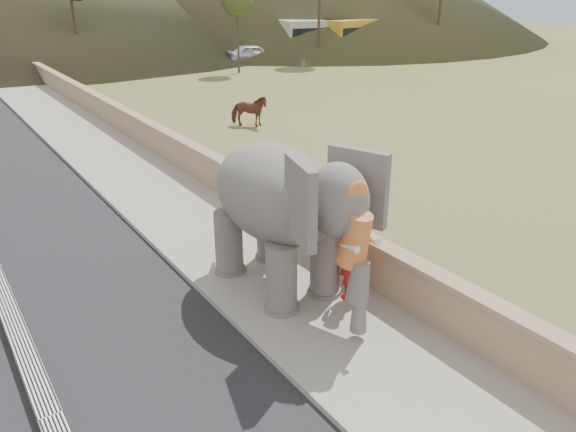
{
  "coord_description": "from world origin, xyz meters",
  "views": [
    {
      "loc": [
        -5.71,
        -6.95,
        6.15
      ],
      "look_at": [
        0.2,
        1.83,
        1.7
      ],
      "focal_mm": 35.0,
      "sensor_mm": 36.0,
      "label": 1
    }
  ],
  "objects": [
    {
      "name": "ground",
      "position": [
        0.0,
        0.0,
        0.0
      ],
      "size": [
        160.0,
        160.0,
        0.0
      ],
      "primitive_type": "plane",
      "color": "olive",
      "rests_on": "ground"
    },
    {
      "name": "elephant_and_man",
      "position": [
        0.02,
        1.99,
        1.73
      ],
      "size": [
        2.49,
        4.48,
        3.18
      ],
      "color": "slate",
      "rests_on": "ground"
    },
    {
      "name": "cow",
      "position": [
        6.88,
        14.92,
        0.71
      ],
      "size": [
        1.79,
        1.63,
        1.41
      ],
      "primitive_type": "imported",
      "rotation": [
        0.0,
        0.0,
        0.91
      ],
      "color": "brown",
      "rests_on": "ground"
    },
    {
      "name": "bus_white",
      "position": [
        26.61,
        32.65,
        1.55
      ],
      "size": [
        11.27,
        4.44,
        3.1
      ],
      "primitive_type": "cube",
      "rotation": [
        0.0,
        0.0,
        1.39
      ],
      "color": "beige",
      "rests_on": "ground"
    },
    {
      "name": "trees",
      "position": [
        2.21,
        25.69,
        3.88
      ],
      "size": [
        47.74,
        42.32,
        8.81
      ],
      "color": "#473828",
      "rests_on": "ground"
    },
    {
      "name": "walkway",
      "position": [
        0.0,
        10.0,
        0.07
      ],
      "size": [
        3.0,
        120.0,
        0.15
      ],
      "primitive_type": "cube",
      "color": "#9E9687",
      "rests_on": "ground"
    },
    {
      "name": "bus_orange",
      "position": [
        29.86,
        31.97,
        1.55
      ],
      "size": [
        11.18,
        3.49,
        3.1
      ],
      "primitive_type": "cube",
      "rotation": [
        0.0,
        0.0,
        1.66
      ],
      "color": "gold",
      "rests_on": "ground"
    },
    {
      "name": "parapet",
      "position": [
        1.65,
        10.0,
        0.55
      ],
      "size": [
        0.3,
        120.0,
        1.1
      ],
      "primitive_type": "cube",
      "color": "tan",
      "rests_on": "ground"
    },
    {
      "name": "distant_car",
      "position": [
        18.0,
        33.2,
        0.72
      ],
      "size": [
        4.46,
        2.42,
        1.44
      ],
      "primitive_type": "imported",
      "rotation": [
        0.0,
        0.0,
        1.39
      ],
      "color": "silver",
      "rests_on": "ground"
    }
  ]
}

